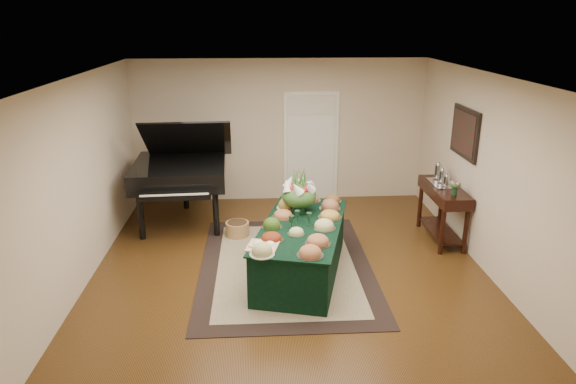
{
  "coord_description": "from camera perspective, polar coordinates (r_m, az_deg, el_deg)",
  "views": [
    {
      "loc": [
        -0.41,
        -6.59,
        3.42
      ],
      "look_at": [
        0.0,
        0.3,
        1.05
      ],
      "focal_mm": 32.0,
      "sensor_mm": 36.0,
      "label": 1
    }
  ],
  "objects": [
    {
      "name": "food_platters",
      "position": [
        7.02,
        1.6,
        -3.13
      ],
      "size": [
        1.39,
        2.31,
        0.12
      ],
      "color": "#B3BDB3",
      "rests_on": "buffet_table"
    },
    {
      "name": "pink_bouquet",
      "position": [
        7.99,
        18.08,
        0.71
      ],
      "size": [
        0.18,
        0.18,
        0.23
      ],
      "color": "#14321F",
      "rests_on": "mahogany_sideboard"
    },
    {
      "name": "cutting_board",
      "position": [
        6.34,
        -2.79,
        -5.78
      ],
      "size": [
        0.45,
        0.45,
        0.1
      ],
      "color": "tan",
      "rests_on": "buffet_table"
    },
    {
      "name": "tea_service",
      "position": [
        8.51,
        16.71,
        1.71
      ],
      "size": [
        0.34,
        0.58,
        0.3
      ],
      "color": "silver",
      "rests_on": "mahogany_sideboard"
    },
    {
      "name": "floral_centerpiece",
      "position": [
        7.34,
        1.24,
        0.06
      ],
      "size": [
        0.52,
        0.52,
        0.52
      ],
      "color": "#14321F",
      "rests_on": "buffet_table"
    },
    {
      "name": "wicker_basket",
      "position": [
        8.45,
        -5.64,
        -4.13
      ],
      "size": [
        0.38,
        0.38,
        0.24
      ],
      "primitive_type": "cylinder",
      "color": "olive",
      "rests_on": "ground"
    },
    {
      "name": "green_goblets",
      "position": [
        6.94,
        1.25,
        -3.0
      ],
      "size": [
        0.32,
        0.26,
        0.18
      ],
      "color": "#14321F",
      "rests_on": "buffet_table"
    },
    {
      "name": "mahogany_sideboard",
      "position": [
        8.45,
        16.89,
        -0.7
      ],
      "size": [
        0.45,
        1.29,
        0.9
      ],
      "color": "black",
      "rests_on": "ground"
    },
    {
      "name": "grand_piano",
      "position": [
        8.87,
        -11.86,
        2.32
      ],
      "size": [
        1.7,
        1.91,
        1.86
      ],
      "color": "black",
      "rests_on": "ground"
    },
    {
      "name": "ground",
      "position": [
        7.43,
        0.14,
        -8.44
      ],
      "size": [
        6.0,
        6.0,
        0.0
      ],
      "primitive_type": "plane",
      "color": "black",
      "rests_on": "ground"
    },
    {
      "name": "buffet_table",
      "position": [
        7.13,
        1.51,
        -6.38
      ],
      "size": [
        1.55,
        2.38,
        0.73
      ],
      "color": "black",
      "rests_on": "ground"
    },
    {
      "name": "area_rug",
      "position": [
        7.48,
        -0.24,
        -8.18
      ],
      "size": [
        2.44,
        3.42,
        0.01
      ],
      "color": "black",
      "rests_on": "ground"
    },
    {
      "name": "wall_painting",
      "position": [
        8.26,
        19.04,
        6.25
      ],
      "size": [
        0.05,
        0.95,
        0.75
      ],
      "color": "black",
      "rests_on": "ground"
    },
    {
      "name": "kitchen_doorway",
      "position": [
        9.9,
        2.56,
        4.92
      ],
      "size": [
        1.05,
        0.07,
        2.1
      ],
      "color": "white",
      "rests_on": "ground"
    }
  ]
}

